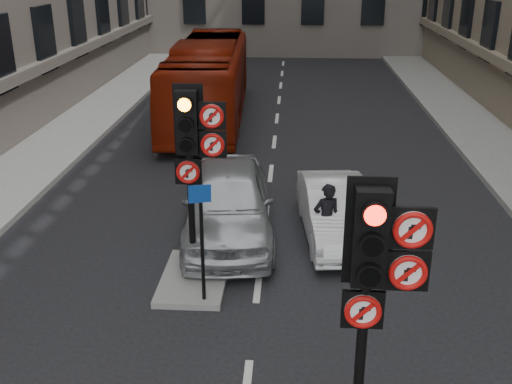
# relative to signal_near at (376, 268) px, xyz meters

# --- Properties ---
(pavement_left) EXTENTS (3.00, 50.00, 0.16)m
(pavement_left) POSITION_rel_signal_near_xyz_m (-8.69, 11.01, -2.50)
(pavement_left) COLOR gray
(pavement_left) RESTS_ON ground
(centre_island) EXTENTS (1.20, 2.00, 0.12)m
(centre_island) POSITION_rel_signal_near_xyz_m (-2.69, 4.01, -2.52)
(centre_island) COLOR gray
(centre_island) RESTS_ON ground
(signal_near) EXTENTS (0.91, 0.40, 3.58)m
(signal_near) POSITION_rel_signal_near_xyz_m (0.00, 0.00, 0.00)
(signal_near) COLOR black
(signal_near) RESTS_ON ground
(signal_far) EXTENTS (0.91, 0.40, 3.58)m
(signal_far) POSITION_rel_signal_near_xyz_m (-2.60, 4.00, 0.12)
(signal_far) COLOR black
(signal_far) RESTS_ON centre_island
(car_silver) EXTENTS (2.27, 4.76, 1.57)m
(car_silver) POSITION_rel_signal_near_xyz_m (-2.25, 6.01, -1.80)
(car_silver) COLOR #ABAFB3
(car_silver) RESTS_ON ground
(car_white) EXTENTS (1.66, 3.82, 1.22)m
(car_white) POSITION_rel_signal_near_xyz_m (0.04, 6.09, -1.97)
(car_white) COLOR silver
(car_white) RESTS_ON ground
(car_pink) EXTENTS (2.13, 4.39, 1.23)m
(car_pink) POSITION_rel_signal_near_xyz_m (-3.79, 15.42, -1.97)
(car_pink) COLOR #C1386C
(car_pink) RESTS_ON ground
(bus_red) EXTENTS (2.84, 10.36, 2.86)m
(bus_red) POSITION_rel_signal_near_xyz_m (-3.99, 15.85, -1.15)
(bus_red) COLOR maroon
(bus_red) RESTS_ON ground
(motorcycle) EXTENTS (0.71, 1.69, 0.99)m
(motorcycle) POSITION_rel_signal_near_xyz_m (0.51, 6.40, -2.09)
(motorcycle) COLOR black
(motorcycle) RESTS_ON ground
(motorcyclist) EXTENTS (0.64, 0.52, 1.53)m
(motorcyclist) POSITION_rel_signal_near_xyz_m (-0.20, 5.27, -1.82)
(motorcyclist) COLOR black
(motorcyclist) RESTS_ON ground
(info_sign) EXTENTS (0.37, 0.15, 2.14)m
(info_sign) POSITION_rel_signal_near_xyz_m (-2.39, 3.19, -1.08)
(info_sign) COLOR black
(info_sign) RESTS_ON centre_island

